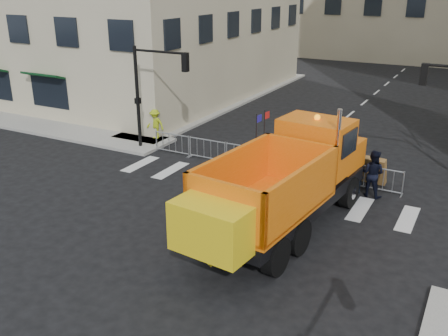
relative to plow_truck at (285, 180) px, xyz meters
The scene contains 9 objects.
ground 3.83m from the plow_truck, 132.79° to the right, with size 120.00×120.00×0.00m, color black.
sidewalk_back 6.73m from the plow_truck, 110.37° to the left, with size 64.00×5.00×0.15m, color gray.
traffic_light_left 11.46m from the plow_truck, 153.70° to the left, with size 0.18×0.18×5.40m, color black.
crowd_barriers 6.13m from the plow_truck, 120.17° to the left, with size 12.60×0.60×1.10m, color #9EA0A5, non-canonical shape.
plow_truck is the anchor object (origin of this frame).
cop_a 4.86m from the plow_truck, 73.06° to the left, with size 0.75×0.49×2.05m, color black.
cop_b 5.10m from the plow_truck, 65.42° to the left, with size 0.98×0.76×2.01m, color black.
cop_c 4.68m from the plow_truck, 84.39° to the left, with size 1.20×0.50×2.04m, color black.
worker 12.28m from the plow_truck, 147.51° to the left, with size 1.06×0.61×1.65m, color #A2BB16.
Camera 1 is at (8.05, -12.76, 8.49)m, focal length 40.00 mm.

